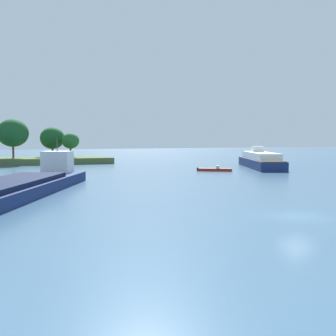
# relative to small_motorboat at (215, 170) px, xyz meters

# --- Properties ---
(ground_plane) EXTENTS (400.00, 400.00, 0.00)m
(ground_plane) POSITION_rel_small_motorboat_xyz_m (-14.49, -41.51, -0.26)
(ground_plane) COLOR #3D607F
(small_motorboat) EXTENTS (5.89, 4.43, 0.97)m
(small_motorboat) POSITION_rel_small_motorboat_xyz_m (0.00, 0.00, 0.00)
(small_motorboat) COLOR maroon
(small_motorboat) RESTS_ON ground
(white_riverboat) EXTENTS (12.40, 22.78, 5.47)m
(white_riverboat) POSITION_rel_small_motorboat_xyz_m (12.08, 4.49, 1.13)
(white_riverboat) COLOR navy
(white_riverboat) RESTS_ON ground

